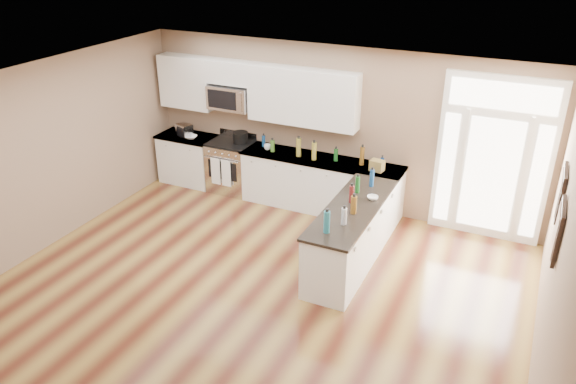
# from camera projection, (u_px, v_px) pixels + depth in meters

# --- Properties ---
(ground) EXTENTS (8.00, 8.00, 0.00)m
(ground) POSITION_uv_depth(u_px,v_px,m) (217.00, 336.00, 6.84)
(ground) COLOR #4E2215
(room_shell) EXTENTS (8.00, 8.00, 8.00)m
(room_shell) POSITION_uv_depth(u_px,v_px,m) (208.00, 212.00, 6.10)
(room_shell) COLOR #8C7159
(room_shell) RESTS_ON ground
(back_cabinet_left) EXTENTS (1.10, 0.66, 0.94)m
(back_cabinet_left) POSITION_uv_depth(u_px,v_px,m) (189.00, 160.00, 10.76)
(back_cabinet_left) COLOR white
(back_cabinet_left) RESTS_ON ground
(back_cabinet_right) EXTENTS (2.85, 0.66, 0.94)m
(back_cabinet_right) POSITION_uv_depth(u_px,v_px,m) (320.00, 186.00, 9.72)
(back_cabinet_right) COLOR white
(back_cabinet_right) RESTS_ON ground
(peninsula_cabinet) EXTENTS (0.69, 2.32, 0.94)m
(peninsula_cabinet) POSITION_uv_depth(u_px,v_px,m) (351.00, 237.00, 8.12)
(peninsula_cabinet) COLOR white
(peninsula_cabinet) RESTS_ON ground
(upper_cabinet_left) EXTENTS (1.04, 0.33, 0.95)m
(upper_cabinet_left) POSITION_uv_depth(u_px,v_px,m) (187.00, 82.00, 10.24)
(upper_cabinet_left) COLOR white
(upper_cabinet_left) RESTS_ON room_shell
(upper_cabinet_right) EXTENTS (1.94, 0.33, 0.95)m
(upper_cabinet_right) POSITION_uv_depth(u_px,v_px,m) (303.00, 97.00, 9.35)
(upper_cabinet_right) COLOR white
(upper_cabinet_right) RESTS_ON room_shell
(upper_cabinet_short) EXTENTS (0.82, 0.33, 0.40)m
(upper_cabinet_short) POSITION_uv_depth(u_px,v_px,m) (230.00, 72.00, 9.76)
(upper_cabinet_short) COLOR white
(upper_cabinet_short) RESTS_ON room_shell
(microwave) EXTENTS (0.78, 0.41, 0.42)m
(microwave) POSITION_uv_depth(u_px,v_px,m) (230.00, 97.00, 9.92)
(microwave) COLOR silver
(microwave) RESTS_ON room_shell
(entry_door) EXTENTS (1.70, 0.10, 2.60)m
(entry_door) POSITION_uv_depth(u_px,v_px,m) (493.00, 159.00, 8.52)
(entry_door) COLOR white
(entry_door) RESTS_ON ground
(wall_art_near) EXTENTS (0.05, 0.58, 0.58)m
(wall_art_near) POSITION_uv_depth(u_px,v_px,m) (561.00, 192.00, 6.57)
(wall_art_near) COLOR black
(wall_art_near) RESTS_ON room_shell
(wall_art_far) EXTENTS (0.05, 0.58, 0.58)m
(wall_art_far) POSITION_uv_depth(u_px,v_px,m) (558.00, 231.00, 5.75)
(wall_art_far) COLOR black
(wall_art_far) RESTS_ON room_shell
(kitchen_range) EXTENTS (0.78, 0.69, 1.08)m
(kitchen_range) POSITION_uv_depth(u_px,v_px,m) (232.00, 166.00, 10.38)
(kitchen_range) COLOR silver
(kitchen_range) RESTS_ON ground
(stockpot) EXTENTS (0.36, 0.36, 0.21)m
(stockpot) POSITION_uv_depth(u_px,v_px,m) (240.00, 137.00, 10.13)
(stockpot) COLOR black
(stockpot) RESTS_ON kitchen_range
(toaster_oven) EXTENTS (0.33, 0.29, 0.23)m
(toaster_oven) POSITION_uv_depth(u_px,v_px,m) (184.00, 130.00, 10.45)
(toaster_oven) COLOR silver
(toaster_oven) RESTS_ON back_cabinet_left
(cardboard_box) EXTENTS (0.24, 0.19, 0.18)m
(cardboard_box) POSITION_uv_depth(u_px,v_px,m) (377.00, 165.00, 9.01)
(cardboard_box) COLOR olive
(cardboard_box) RESTS_ON back_cabinet_right
(bowl_left) EXTENTS (0.27, 0.27, 0.05)m
(bowl_left) POSITION_uv_depth(u_px,v_px,m) (191.00, 137.00, 10.38)
(bowl_left) COLOR white
(bowl_left) RESTS_ON back_cabinet_left
(bowl_peninsula) EXTENTS (0.19, 0.19, 0.05)m
(bowl_peninsula) POSITION_uv_depth(u_px,v_px,m) (373.00, 198.00, 8.10)
(bowl_peninsula) COLOR white
(bowl_peninsula) RESTS_ON peninsula_cabinet
(cup_counter) EXTENTS (0.15, 0.15, 0.10)m
(cup_counter) POSITION_uv_depth(u_px,v_px,m) (268.00, 147.00, 9.85)
(cup_counter) COLOR white
(cup_counter) RESTS_ON back_cabinet_right
(counter_bottles) EXTENTS (2.37, 2.46, 0.32)m
(counter_bottles) POSITION_uv_depth(u_px,v_px,m) (331.00, 173.00, 8.62)
(counter_bottles) COLOR #19591E
(counter_bottles) RESTS_ON back_cabinet_right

